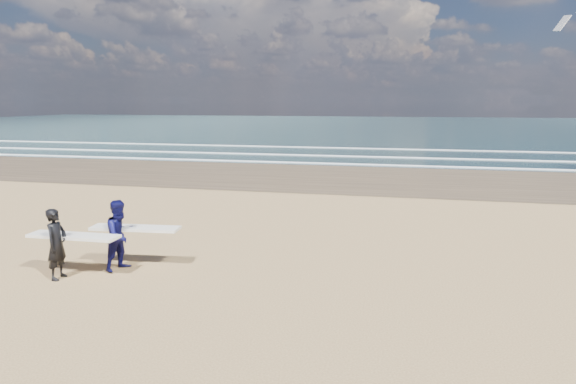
# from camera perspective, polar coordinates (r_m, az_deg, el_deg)

# --- Properties ---
(ocean) EXTENTS (220.00, 100.00, 0.02)m
(ocean) POSITION_cam_1_polar(r_m,az_deg,el_deg) (83.00, 22.27, 6.59)
(ocean) COLOR #172F34
(ocean) RESTS_ON ground
(surfer_near) EXTENTS (2.21, 0.94, 1.66)m
(surfer_near) POSITION_cam_1_polar(r_m,az_deg,el_deg) (12.98, -24.04, -5.16)
(surfer_near) COLOR black
(surfer_near) RESTS_ON ground
(surfer_far) EXTENTS (2.24, 1.23, 1.73)m
(surfer_far) POSITION_cam_1_polar(r_m,az_deg,el_deg) (13.11, -17.99, -4.50)
(surfer_far) COLOR #0B0B41
(surfer_far) RESTS_ON ground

